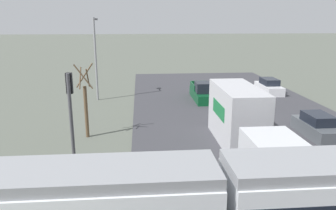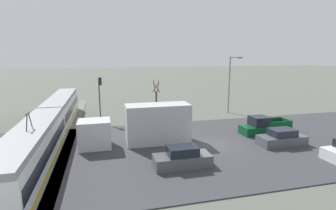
% 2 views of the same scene
% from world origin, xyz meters
% --- Properties ---
extents(ground_plane, '(320.00, 320.00, 0.00)m').
position_xyz_m(ground_plane, '(0.00, 0.00, 0.00)').
color(ground_plane, '#565B51').
extents(road_surface, '(17.78, 47.32, 0.08)m').
position_xyz_m(road_surface, '(0.00, 0.00, 0.04)').
color(road_surface, '#38383D').
rests_on(road_surface, ground).
extents(light_rail_tram, '(30.49, 2.64, 4.36)m').
position_xyz_m(light_rail_tram, '(5.53, 14.72, 1.65)').
color(light_rail_tram, white).
rests_on(light_rail_tram, ground).
extents(box_truck, '(2.47, 10.33, 3.71)m').
position_xyz_m(box_truck, '(1.99, 6.03, 1.79)').
color(box_truck, silver).
rests_on(box_truck, ground).
extents(pickup_truck, '(1.90, 5.38, 1.91)m').
position_xyz_m(pickup_truck, '(1.97, -7.03, 0.80)').
color(pickup_truck, '#0C4723').
rests_on(pickup_truck, ground).
extents(sedan_car_0, '(1.77, 4.32, 1.58)m').
position_xyz_m(sedan_car_0, '(-3.96, 4.02, 0.73)').
color(sedan_car_0, '#4C5156').
rests_on(sedan_car_0, ground).
extents(sedan_car_1, '(1.76, 4.58, 1.59)m').
position_xyz_m(sedan_car_1, '(-5.94, -9.69, 0.74)').
color(sedan_car_1, silver).
rests_on(sedan_car_1, ground).
extents(sedan_car_2, '(1.88, 4.37, 1.53)m').
position_xyz_m(sedan_car_2, '(-1.64, -6.46, 0.71)').
color(sedan_car_2, '#4C5156').
rests_on(sedan_car_2, ground).
extents(traffic_light_pole, '(0.28, 0.47, 5.66)m').
position_xyz_m(traffic_light_pole, '(11.46, 9.91, 3.64)').
color(traffic_light_pole, '#47474C').
rests_on(traffic_light_pole, ground).
extents(street_tree, '(1.21, 1.01, 5.15)m').
position_xyz_m(street_tree, '(12.00, 2.67, 2.34)').
color(street_tree, brown).
rests_on(street_tree, ground).
extents(street_lamp_near_crossing, '(0.36, 1.95, 8.16)m').
position_xyz_m(street_lamp_near_crossing, '(12.59, -8.42, 4.70)').
color(street_lamp_near_crossing, gray).
rests_on(street_lamp_near_crossing, ground).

